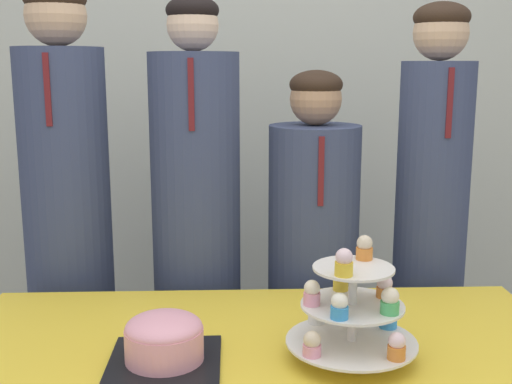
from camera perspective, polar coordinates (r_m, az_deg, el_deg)
name	(u,v)px	position (r m, az deg, el deg)	size (l,w,h in m)	color
wall_back	(246,75)	(3.00, -0.85, 10.33)	(9.00, 0.06, 2.70)	silver
round_cake	(164,340)	(1.54, -8.17, -12.88)	(0.26, 0.26, 0.12)	black
cupcake_stand	(353,309)	(1.54, 8.63, -10.23)	(0.31, 0.31, 0.29)	silver
student_0	(69,244)	(2.27, -16.26, -4.47)	(0.29, 0.29, 1.66)	#384266
student_1	(197,253)	(2.22, -5.27, -5.41)	(0.30, 0.30, 1.62)	#384266
student_2	(312,284)	(2.27, 5.04, -8.15)	(0.31, 0.31, 1.38)	#384266
student_3	(429,245)	(2.31, 15.15, -4.55)	(0.25, 0.25, 1.60)	#384266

